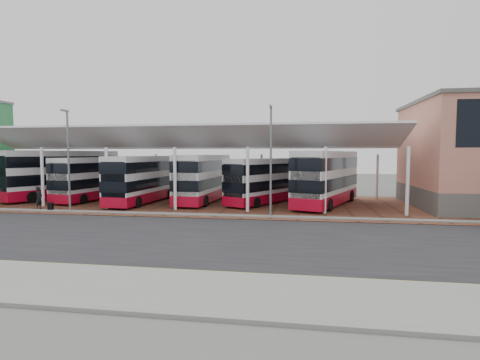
% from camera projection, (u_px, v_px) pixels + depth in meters
% --- Properties ---
extents(ground, '(140.00, 140.00, 0.00)m').
position_uv_depth(ground, '(227.00, 235.00, 21.43)').
color(ground, '#51534E').
extents(road, '(120.00, 14.00, 0.02)m').
position_uv_depth(road, '(224.00, 239.00, 20.44)').
color(road, black).
rests_on(road, ground).
extents(forecourt, '(72.00, 16.00, 0.06)m').
position_uv_depth(forecourt, '(276.00, 205.00, 33.92)').
color(forecourt, brown).
rests_on(forecourt, ground).
extents(sidewalk, '(120.00, 4.00, 0.14)m').
position_uv_depth(sidewalk, '(176.00, 290.00, 12.56)').
color(sidewalk, slate).
rests_on(sidewalk, ground).
extents(north_kerb, '(120.00, 0.80, 0.14)m').
position_uv_depth(north_kerb, '(243.00, 216.00, 27.53)').
color(north_kerb, slate).
rests_on(north_kerb, ground).
extents(yellow_line_near, '(120.00, 0.12, 0.01)m').
position_uv_depth(yellow_line_near, '(193.00, 273.00, 14.53)').
color(yellow_line_near, yellow).
rests_on(yellow_line_near, road).
extents(yellow_line_far, '(120.00, 0.12, 0.01)m').
position_uv_depth(yellow_line_far, '(195.00, 271.00, 14.83)').
color(yellow_line_far, yellow).
rests_on(yellow_line_far, road).
extents(canopy, '(37.00, 11.63, 7.07)m').
position_uv_depth(canopy, '(193.00, 142.00, 35.70)').
color(canopy, white).
rests_on(canopy, ground).
extents(lamp_west, '(0.16, 0.90, 8.07)m').
position_uv_depth(lamp_west, '(68.00, 158.00, 29.51)').
color(lamp_west, slate).
rests_on(lamp_west, ground).
extents(lamp_east, '(0.16, 0.90, 8.07)m').
position_uv_depth(lamp_east, '(271.00, 158.00, 26.99)').
color(lamp_east, slate).
rests_on(lamp_east, ground).
extents(bus_0, '(7.53, 11.94, 4.91)m').
position_uv_depth(bus_0, '(62.00, 175.00, 38.66)').
color(bus_0, white).
rests_on(bus_0, forecourt).
extents(bus_1, '(3.66, 10.48, 4.23)m').
position_uv_depth(bus_1, '(95.00, 179.00, 37.61)').
color(bus_1, white).
rests_on(bus_1, forecourt).
extents(bus_2, '(3.09, 10.75, 4.38)m').
position_uv_depth(bus_2, '(143.00, 179.00, 35.31)').
color(bus_2, white).
rests_on(bus_2, forecourt).
extents(bus_3, '(3.18, 11.01, 4.49)m').
position_uv_depth(bus_3, '(204.00, 178.00, 35.98)').
color(bus_3, white).
rests_on(bus_3, forecourt).
extents(bus_4, '(6.89, 9.98, 4.16)m').
position_uv_depth(bus_4, '(266.00, 181.00, 34.90)').
color(bus_4, white).
rests_on(bus_4, forecourt).
extents(bus_5, '(6.63, 11.90, 4.82)m').
position_uv_depth(bus_5, '(327.00, 178.00, 33.56)').
color(bus_5, white).
rests_on(bus_5, forecourt).
extents(pedestrian, '(0.51, 0.72, 1.89)m').
position_uv_depth(pedestrian, '(39.00, 198.00, 30.93)').
color(pedestrian, black).
rests_on(pedestrian, forecourt).
extents(suitcase, '(0.38, 0.27, 0.66)m').
position_uv_depth(suitcase, '(51.00, 207.00, 30.21)').
color(suitcase, black).
rests_on(suitcase, forecourt).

